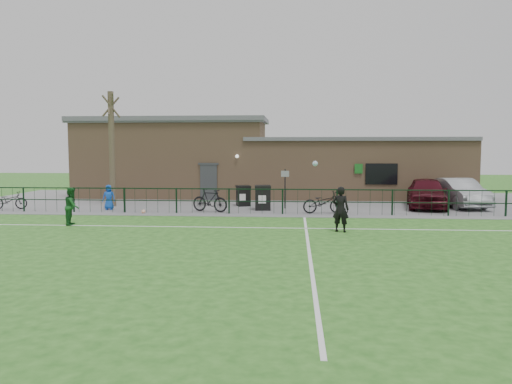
# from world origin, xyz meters

# --- Properties ---
(ground) EXTENTS (90.00, 90.00, 0.00)m
(ground) POSITION_xyz_m (0.00, 0.00, 0.00)
(ground) COLOR #265E1B
(ground) RESTS_ON ground
(paving_strip) EXTENTS (34.00, 13.00, 0.02)m
(paving_strip) POSITION_xyz_m (0.00, 13.50, 0.01)
(paving_strip) COLOR slate
(paving_strip) RESTS_ON ground
(pitch_line_touch) EXTENTS (28.00, 0.10, 0.01)m
(pitch_line_touch) POSITION_xyz_m (0.00, 7.80, 0.00)
(pitch_line_touch) COLOR white
(pitch_line_touch) RESTS_ON ground
(pitch_line_mid) EXTENTS (28.00, 0.10, 0.01)m
(pitch_line_mid) POSITION_xyz_m (0.00, 4.00, 0.00)
(pitch_line_mid) COLOR white
(pitch_line_mid) RESTS_ON ground
(pitch_line_perp) EXTENTS (0.10, 16.00, 0.01)m
(pitch_line_perp) POSITION_xyz_m (2.00, 0.00, 0.00)
(pitch_line_perp) COLOR white
(pitch_line_perp) RESTS_ON ground
(perimeter_fence) EXTENTS (28.00, 0.10, 1.20)m
(perimeter_fence) POSITION_xyz_m (0.00, 8.00, 0.60)
(perimeter_fence) COLOR black
(perimeter_fence) RESTS_ON ground
(bare_tree) EXTENTS (0.30, 0.30, 6.00)m
(bare_tree) POSITION_xyz_m (-8.00, 10.50, 3.00)
(bare_tree) COLOR #4A3D2D
(bare_tree) RESTS_ON ground
(wheelie_bin_left) EXTENTS (0.84, 0.90, 0.99)m
(wheelie_bin_left) POSITION_xyz_m (-1.16, 11.16, 0.51)
(wheelie_bin_left) COLOR black
(wheelie_bin_left) RESTS_ON paving_strip
(wheelie_bin_right) EXTENTS (0.82, 0.91, 1.12)m
(wheelie_bin_right) POSITION_xyz_m (-0.02, 9.53, 0.58)
(wheelie_bin_right) COLOR black
(wheelie_bin_right) RESTS_ON paving_strip
(sign_post) EXTENTS (0.08, 0.08, 2.00)m
(sign_post) POSITION_xyz_m (1.07, 10.19, 1.02)
(sign_post) COLOR black
(sign_post) RESTS_ON paving_strip
(car_maroon) EXTENTS (2.67, 4.88, 1.57)m
(car_maroon) POSITION_xyz_m (8.29, 11.00, 0.81)
(car_maroon) COLOR #450C16
(car_maroon) RESTS_ON paving_strip
(car_silver) EXTENTS (2.17, 4.69, 1.49)m
(car_silver) POSITION_xyz_m (10.07, 11.55, 0.76)
(car_silver) COLOR #9FA1A6
(car_silver) RESTS_ON paving_strip
(bicycle_a) EXTENTS (1.78, 1.02, 0.88)m
(bicycle_a) POSITION_xyz_m (-12.69, 8.76, 0.46)
(bicycle_a) COLOR black
(bicycle_a) RESTS_ON paving_strip
(bicycle_d) EXTENTS (1.93, 1.14, 1.12)m
(bicycle_d) POSITION_xyz_m (-2.50, 8.53, 0.58)
(bicycle_d) COLOR black
(bicycle_d) RESTS_ON paving_strip
(bicycle_e) EXTENTS (2.04, 1.05, 1.02)m
(bicycle_e) POSITION_xyz_m (2.90, 8.44, 0.53)
(bicycle_e) COLOR black
(bicycle_e) RESTS_ON paving_strip
(spectator_child) EXTENTS (0.67, 0.50, 1.24)m
(spectator_child) POSITION_xyz_m (-7.65, 8.99, 0.64)
(spectator_child) COLOR blue
(spectator_child) RESTS_ON paving_strip
(goalkeeper_kick) EXTENTS (1.31, 2.82, 2.54)m
(goalkeeper_kick) POSITION_xyz_m (3.22, 3.36, 0.88)
(goalkeeper_kick) COLOR black
(goalkeeper_kick) RESTS_ON ground
(outfield_player) EXTENTS (0.70, 0.83, 1.50)m
(outfield_player) POSITION_xyz_m (-7.33, 4.20, 0.75)
(outfield_player) COLOR #195922
(outfield_player) RESTS_ON ground
(ball_ground) EXTENTS (0.20, 0.20, 0.20)m
(ball_ground) POSITION_xyz_m (-5.52, 7.76, 0.10)
(ball_ground) COLOR white
(ball_ground) RESTS_ON ground
(clubhouse) EXTENTS (24.25, 5.40, 4.96)m
(clubhouse) POSITION_xyz_m (-0.88, 16.50, 2.22)
(clubhouse) COLOR #A37E5B
(clubhouse) RESTS_ON ground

